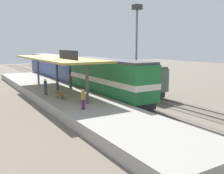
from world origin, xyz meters
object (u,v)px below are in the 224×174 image
platform_bench (60,94)px  person_boarding (71,81)px  passenger_carriage_single (55,67)px  light_mast (137,29)px  freight_car (129,77)px  person_waiting (83,98)px  locomotive (108,78)px  person_walking (45,86)px

platform_bench → person_boarding: (3.28, 5.27, 0.51)m
passenger_carriage_single → light_mast: bearing=-58.6°
freight_car → light_mast: light_mast is taller
passenger_carriage_single → person_waiting: passenger_carriage_single is taller
person_waiting → locomotive: bearing=46.0°
passenger_carriage_single → person_walking: bearing=-112.1°
locomotive → person_waiting: (-5.86, -6.07, -0.56)m
passenger_carriage_single → freight_car: size_ratio=1.67×
freight_car → platform_bench: bearing=-162.1°
platform_bench → person_walking: 2.75m
light_mast → person_waiting: light_mast is taller
passenger_carriage_single → person_waiting: bearing=-103.7°
light_mast → person_waiting: bearing=-140.4°
locomotive → person_boarding: 5.18m
locomotive → person_boarding: (-2.72, 4.37, -0.56)m
locomotive → person_waiting: 8.46m
platform_bench → person_boarding: bearing=58.1°
platform_bench → freight_car: freight_car is taller
platform_bench → person_walking: person_walking is taller
platform_bench → locomotive: bearing=8.5°
platform_bench → person_boarding: person_boarding is taller
passenger_carriage_single → person_boarding: bearing=-101.3°
freight_car → person_walking: size_ratio=7.02×
light_mast → platform_bench: bearing=-156.1°
platform_bench → passenger_carriage_single: bearing=72.4°
freight_car → light_mast: 7.67m
freight_car → person_waiting: size_ratio=7.02×
platform_bench → freight_car: bearing=17.9°
locomotive → person_waiting: size_ratio=8.44×
locomotive → person_walking: (-6.62, 1.74, -0.56)m
person_walking → light_mast: bearing=13.6°
locomotive → person_boarding: locomotive is taller
passenger_carriage_single → light_mast: 16.15m
locomotive → person_walking: size_ratio=8.44×
freight_car → person_boarding: (-7.32, 1.84, -0.12)m
freight_car → light_mast: size_ratio=1.03×
locomotive → passenger_carriage_single: bearing=90.0°
person_boarding → freight_car: bearing=-14.1°
passenger_carriage_single → freight_car: 16.14m
locomotive → freight_car: (4.60, 2.54, -0.44)m
locomotive → light_mast: light_mast is taller
locomotive → passenger_carriage_single: locomotive is taller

